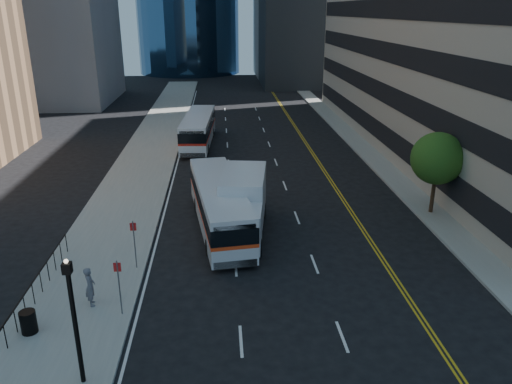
# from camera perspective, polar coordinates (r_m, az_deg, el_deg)

# --- Properties ---
(ground) EXTENTS (160.00, 160.00, 0.00)m
(ground) POSITION_cam_1_polar(r_m,az_deg,el_deg) (23.94, 6.38, -10.48)
(ground) COLOR black
(ground) RESTS_ON ground
(sidewalk_west) EXTENTS (5.00, 90.00, 0.15)m
(sidewalk_west) POSITION_cam_1_polar(r_m,az_deg,el_deg) (47.25, -11.82, 4.91)
(sidewalk_west) COLOR gray
(sidewalk_west) RESTS_ON ground
(sidewalk_east) EXTENTS (2.00, 90.00, 0.15)m
(sidewalk_east) POSITION_cam_1_polar(r_m,az_deg,el_deg) (48.60, 11.69, 5.34)
(sidewalk_east) COLOR gray
(sidewalk_east) RESTS_ON ground
(street_tree) EXTENTS (3.20, 3.20, 5.10)m
(street_tree) POSITION_cam_1_polar(r_m,az_deg,el_deg) (32.25, 20.03, 3.61)
(street_tree) COLOR #332114
(street_tree) RESTS_ON sidewalk_east
(lamp_post) EXTENTS (0.28, 0.28, 4.56)m
(lamp_post) POSITION_cam_1_polar(r_m,az_deg,el_deg) (17.76, -20.06, -13.28)
(lamp_post) COLOR black
(lamp_post) RESTS_ON sidewalk_west
(bus_front) EXTENTS (3.84, 11.08, 2.80)m
(bus_front) POSITION_cam_1_polar(r_m,az_deg,el_deg) (28.91, -4.20, -1.46)
(bus_front) COLOR silver
(bus_front) RESTS_ON ground
(bus_rear) EXTENTS (3.06, 11.07, 2.82)m
(bus_rear) POSITION_cam_1_polar(r_m,az_deg,el_deg) (47.76, -6.60, 7.18)
(bus_rear) COLOR white
(bus_rear) RESTS_ON ground
(box_truck) EXTENTS (3.31, 7.30, 3.37)m
(box_truck) POSITION_cam_1_polar(r_m,az_deg,el_deg) (28.13, -1.59, -1.49)
(box_truck) COLOR silver
(box_truck) RESTS_ON ground
(trash_can) EXTENTS (0.78, 0.78, 0.94)m
(trash_can) POSITION_cam_1_polar(r_m,az_deg,el_deg) (22.10, -24.57, -13.36)
(trash_can) COLOR black
(trash_can) RESTS_ON sidewalk_west
(pedestrian) EXTENTS (0.61, 0.75, 1.78)m
(pedestrian) POSITION_cam_1_polar(r_m,az_deg,el_deg) (22.77, -18.44, -10.20)
(pedestrian) COLOR #5B5A62
(pedestrian) RESTS_ON sidewalk_west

